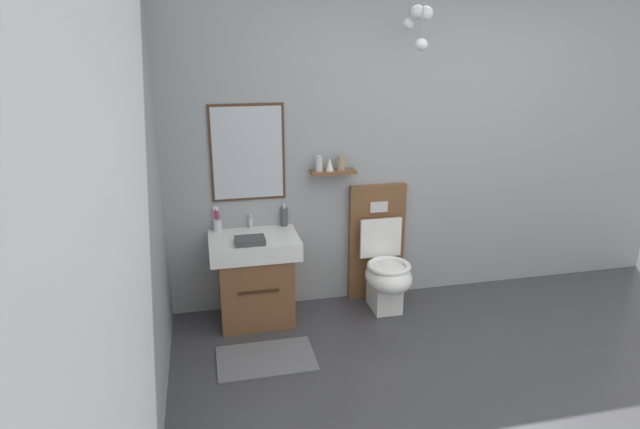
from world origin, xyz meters
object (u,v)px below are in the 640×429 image
folded_hand_towel (250,241)px  soap_dispenser (284,217)px  toilet (382,263)px  vanity_sink_left (255,275)px  toothbrush_cup (217,224)px

folded_hand_towel → soap_dispenser: bearing=47.5°
soap_dispenser → toilet: bearing=-12.3°
vanity_sink_left → toothbrush_cup: size_ratio=3.49×
vanity_sink_left → folded_hand_towel: folded_hand_towel is taller
soap_dispenser → folded_hand_towel: soap_dispenser is taller
soap_dispenser → toothbrush_cup: bearing=-179.0°
soap_dispenser → folded_hand_towel: size_ratio=0.83×
toothbrush_cup → folded_hand_towel: bearing=-56.2°
soap_dispenser → folded_hand_towel: (-0.31, -0.34, -0.06)m
vanity_sink_left → toilet: (1.06, 0.01, 0.00)m
toilet → toothbrush_cup: bearing=173.0°
toilet → folded_hand_towel: (-1.10, -0.17, 0.35)m
vanity_sink_left → folded_hand_towel: (-0.04, -0.15, 0.35)m
toilet → soap_dispenser: size_ratio=5.46×
vanity_sink_left → toilet: 1.06m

